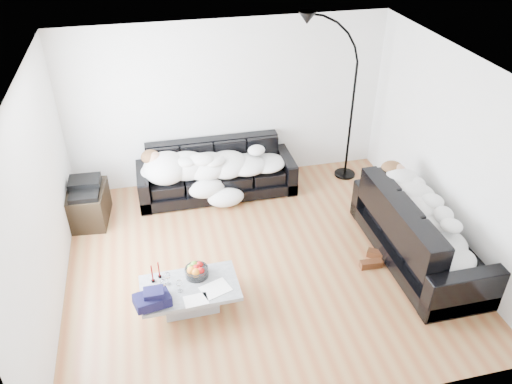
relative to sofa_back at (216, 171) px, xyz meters
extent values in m
plane|color=#95522C|center=(0.30, -1.78, -0.40)|extent=(5.00, 5.00, 0.00)
cube|color=silver|center=(0.30, 0.47, 0.90)|extent=(5.00, 0.02, 2.60)
cube|color=silver|center=(-2.20, -1.78, 0.90)|extent=(0.02, 4.50, 2.60)
cube|color=silver|center=(2.80, -1.78, 0.90)|extent=(0.02, 4.50, 2.60)
plane|color=white|center=(0.30, -1.78, 2.20)|extent=(5.00, 5.00, 0.00)
cube|color=black|center=(0.00, 0.00, 0.00)|extent=(2.44, 0.85, 0.80)
cube|color=black|center=(2.33, -2.17, 0.06)|extent=(0.97, 2.25, 0.91)
ellipsoid|color=#0D6159|center=(2.27, -1.47, 0.32)|extent=(0.42, 0.38, 0.20)
cube|color=#939699|center=(-0.71, -2.40, -0.23)|extent=(1.14, 0.68, 0.33)
cylinder|color=white|center=(-0.60, -2.23, 0.02)|extent=(0.33, 0.33, 0.17)
cylinder|color=white|center=(-0.94, -2.31, 0.02)|extent=(0.08, 0.08, 0.18)
cylinder|color=white|center=(-1.00, -2.41, 0.02)|extent=(0.07, 0.07, 0.17)
cylinder|color=white|center=(-0.82, -2.45, 0.01)|extent=(0.07, 0.07, 0.17)
cylinder|color=maroon|center=(-1.11, -2.23, 0.05)|extent=(0.06, 0.06, 0.24)
cylinder|color=maroon|center=(-1.03, -2.17, 0.04)|extent=(0.04, 0.04, 0.23)
cube|color=silver|center=(-0.42, -2.51, -0.06)|extent=(0.39, 0.34, 0.01)
cube|color=silver|center=(-0.66, -2.64, -0.06)|extent=(0.28, 0.21, 0.01)
cube|color=black|center=(-1.94, -0.32, -0.14)|extent=(0.60, 0.81, 0.52)
cube|color=black|center=(-1.94, -0.32, 0.19)|extent=(0.46, 0.36, 0.13)
camera|label=1|loc=(-0.91, -6.68, 4.01)|focal=35.00mm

